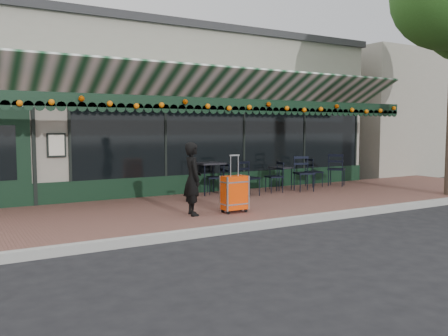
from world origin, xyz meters
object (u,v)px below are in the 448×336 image
cafe_table_b (209,166)px  chair_a_left (274,177)px  suitcase (234,193)px  chair_a_extra (337,169)px  chair_a_right (314,172)px  chair_b_left (215,178)px  chair_b_front (249,178)px  cafe_table_a (281,169)px  woman (193,179)px  chair_b_right (230,178)px  chair_a_front (304,174)px

cafe_table_b → chair_a_left: cafe_table_b is taller
suitcase → chair_a_extra: 5.48m
cafe_table_b → chair_a_right: (3.46, -0.18, -0.33)m
chair_a_right → chair_b_left: chair_a_right is taller
chair_a_left → chair_b_front: chair_b_front is taller
chair_b_left → cafe_table_a: bearing=104.6°
woman → cafe_table_a: bearing=-49.3°
cafe_table_b → chair_b_left: 0.37m
chair_b_front → suitcase: bearing=-144.2°
cafe_table_a → chair_b_right: bearing=-179.6°
woman → chair_b_front: bearing=-45.2°
chair_a_front → chair_b_left: 2.50m
suitcase → chair_b_left: bearing=67.4°
chair_a_extra → chair_b_right: size_ratio=1.20×
chair_a_left → chair_a_right: (1.77, 0.40, 0.01)m
cafe_table_a → chair_a_extra: 1.97m
chair_a_front → chair_b_right: 2.10m
suitcase → cafe_table_b: (0.85, 2.63, 0.36)m
chair_a_extra → chair_a_right: bearing=35.7°
chair_b_left → chair_a_right: bearing=107.0°
chair_a_right → chair_a_extra: 0.73m
chair_a_right → chair_a_left: bearing=106.7°
suitcase → chair_a_left: 3.26m
woman → chair_b_right: (2.24, 2.24, -0.32)m
chair_a_right → chair_b_right: (-2.93, -0.03, -0.02)m
chair_a_front → chair_b_left: size_ratio=1.14×
chair_a_left → chair_b_right: (-1.17, 0.37, -0.01)m
chair_a_left → chair_a_front: bearing=84.3°
chair_a_right → chair_b_left: bearing=91.2°
chair_b_front → chair_a_front: bearing=-13.9°
chair_a_extra → chair_b_front: (-3.41, -0.40, -0.05)m
chair_a_right → chair_b_right: 2.93m
chair_a_left → chair_b_front: (-0.95, -0.21, 0.03)m
suitcase → chair_a_left: size_ratio=1.42×
chair_b_right → woman: bearing=129.4°
cafe_table_b → chair_b_front: chair_b_front is taller
chair_a_right → chair_b_right: bearing=94.5°
chair_a_left → chair_b_left: (-1.52, 0.56, 0.01)m
chair_b_left → chair_b_front: size_ratio=0.95×
cafe_table_b → chair_a_extra: (4.15, -0.39, -0.26)m
chair_a_front → chair_b_left: chair_a_front is taller
chair_a_extra → chair_b_left: size_ratio=1.16×
chair_a_left → chair_a_extra: bearing=103.9°
cafe_table_b → chair_a_left: 1.82m
chair_a_extra → chair_b_front: chair_a_extra is taller
chair_b_front → chair_b_left: bearing=113.8°
cafe_table_b → chair_a_extra: bearing=-5.3°
cafe_table_a → chair_a_extra: bearing=-5.4°
cafe_table_a → suitcase: bearing=-141.5°
chair_a_left → chair_a_front: 0.88m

